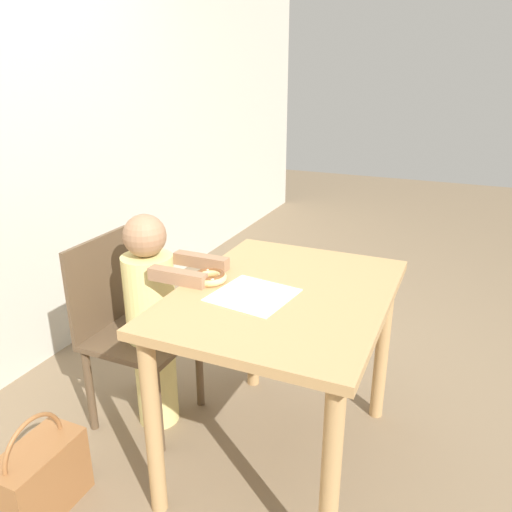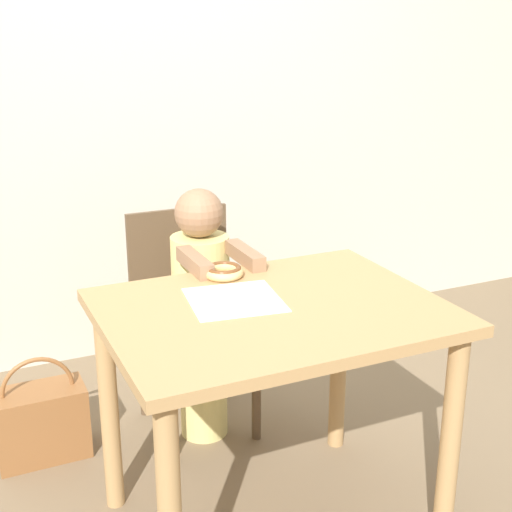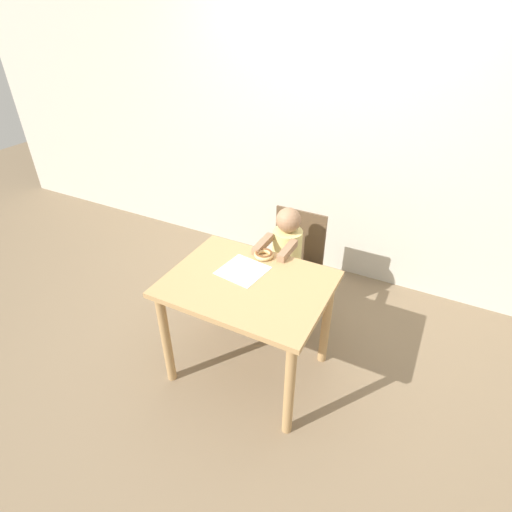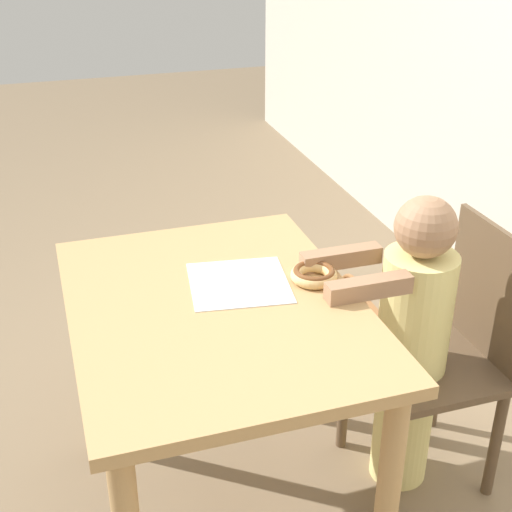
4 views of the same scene
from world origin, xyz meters
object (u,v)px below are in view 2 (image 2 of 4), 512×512
object	(u,v)px
chair	(191,318)
donut	(224,271)
child_figure	(201,313)
handbag	(41,421)

from	to	relation	value
chair	donut	bearing A→B (deg)	-94.14
child_figure	handbag	bearing A→B (deg)	170.28
chair	child_figure	size ratio (longest dim) A/B	0.86
chair	handbag	size ratio (longest dim) A/B	2.10
chair	donut	size ratio (longest dim) A/B	6.51
donut	handbag	xyz separation A→B (m)	(-0.57, 0.41, -0.64)
handbag	chair	bearing A→B (deg)	2.12
child_figure	donut	xyz separation A→B (m)	(-0.03, -0.31, 0.27)
child_figure	handbag	distance (m)	0.71
child_figure	handbag	world-z (taller)	child_figure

